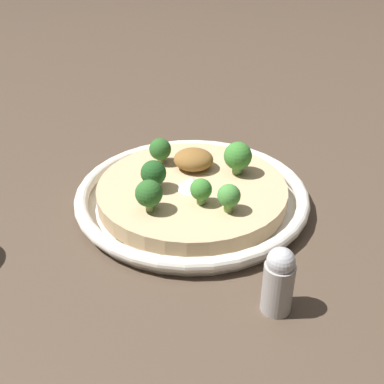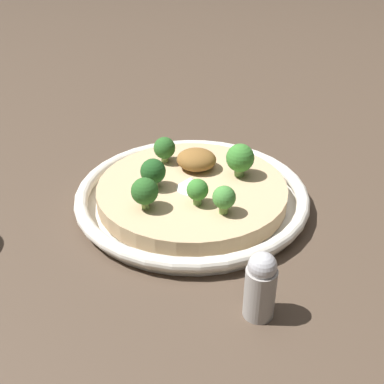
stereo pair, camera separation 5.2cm
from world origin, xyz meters
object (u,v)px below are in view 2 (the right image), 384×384
at_px(risotto_bowl, 192,194).
at_px(broccoli_left, 240,159).
at_px(broccoli_back, 224,198).
at_px(broccoli_back_left, 197,190).
at_px(pepper_shaker, 261,285).
at_px(broccoli_right, 153,172).
at_px(broccoli_back_right, 145,192).
at_px(broccoli_front, 164,148).

xyz_separation_m(risotto_bowl, broccoli_left, (-0.06, -0.03, 0.04)).
xyz_separation_m(broccoli_back, broccoli_back_left, (0.03, -0.02, -0.00)).
bearing_deg(pepper_shaker, broccoli_right, -51.31).
bearing_deg(broccoli_back_right, broccoli_back_left, -163.61).
distance_m(broccoli_back, broccoli_left, 0.10).
bearing_deg(broccoli_right, broccoli_back_right, 90.34).
distance_m(broccoli_back_left, pepper_shaker, 0.17).
bearing_deg(broccoli_back, pepper_shaker, 109.59).
bearing_deg(broccoli_back_left, broccoli_back_right, 16.39).
bearing_deg(broccoli_back_right, broccoli_front, -90.39).
bearing_deg(broccoli_back, broccoli_back_right, 1.79).
distance_m(broccoli_front, pepper_shaker, 0.29).
height_order(risotto_bowl, broccoli_left, broccoli_left).
xyz_separation_m(broccoli_left, pepper_shaker, (-0.03, 0.23, -0.02)).
bearing_deg(risotto_bowl, broccoli_right, 15.15).
bearing_deg(broccoli_left, broccoli_right, 23.24).
relative_size(risotto_bowl, broccoli_right, 7.73).
distance_m(broccoli_right, broccoli_left, 0.12).
relative_size(broccoli_right, broccoli_back_left, 1.18).
height_order(broccoli_back, pepper_shaker, pepper_shaker).
xyz_separation_m(risotto_bowl, broccoli_front, (0.05, -0.06, 0.04)).
distance_m(risotto_bowl, broccoli_right, 0.06).
height_order(broccoli_back, broccoli_front, broccoli_front).
bearing_deg(broccoli_front, broccoli_left, 166.73).
bearing_deg(broccoli_back_left, broccoli_right, -27.40).
bearing_deg(pepper_shaker, broccoli_back_left, -61.14).
relative_size(broccoli_back_right, broccoli_back, 1.13).
xyz_separation_m(broccoli_back, broccoli_left, (-0.01, -0.10, 0.01)).
xyz_separation_m(broccoli_back_left, broccoli_left, (-0.05, -0.08, 0.01)).
bearing_deg(broccoli_back_right, broccoli_back, -178.21).
xyz_separation_m(broccoli_right, pepper_shaker, (-0.14, 0.18, -0.02)).
height_order(broccoli_back_right, broccoli_left, broccoli_left).
height_order(broccoli_back_right, broccoli_back_left, broccoli_back_right).
xyz_separation_m(broccoli_back, pepper_shaker, (-0.05, 0.13, -0.01)).
relative_size(broccoli_right, broccoli_left, 0.88).
bearing_deg(broccoli_back_left, pepper_shaker, 118.86).
xyz_separation_m(broccoli_back_right, broccoli_left, (-0.11, -0.10, 0.00)).
xyz_separation_m(risotto_bowl, broccoli_right, (0.05, 0.01, 0.04)).
bearing_deg(broccoli_left, broccoli_back_left, 59.06).
height_order(risotto_bowl, broccoli_right, broccoli_right).
distance_m(broccoli_right, broccoli_back, 0.11).
distance_m(broccoli_back, pepper_shaker, 0.14).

